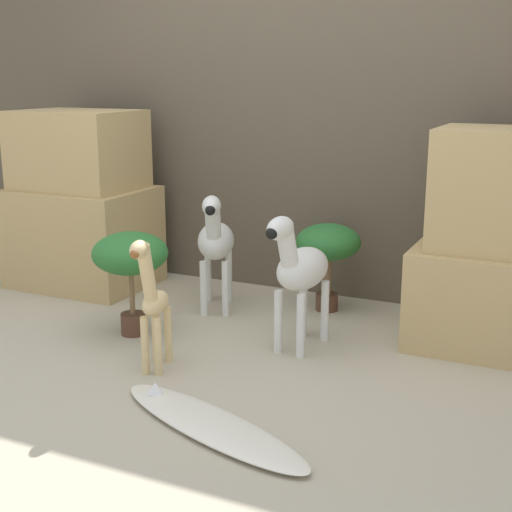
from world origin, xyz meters
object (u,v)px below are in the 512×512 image
at_px(zebra_left, 215,240).
at_px(potted_palm_front, 328,246).
at_px(giraffe_figurine, 152,299).
at_px(surfboard, 209,423).
at_px(zebra_right, 299,268).
at_px(potted_palm_back, 130,257).

xyz_separation_m(zebra_left, potted_palm_front, (0.58, 0.27, -0.03)).
relative_size(giraffe_figurine, surfboard, 0.64).
relative_size(zebra_right, potted_palm_front, 1.38).
bearing_deg(surfboard, potted_palm_back, 139.32).
relative_size(giraffe_figurine, potted_palm_front, 1.28).
relative_size(zebra_right, zebra_left, 1.00).
distance_m(zebra_left, giraffe_figurine, 0.92).
bearing_deg(zebra_left, potted_palm_back, -111.15).
bearing_deg(potted_palm_back, giraffe_figurine, -44.84).
height_order(zebra_right, zebra_left, same).
relative_size(zebra_left, surfboard, 0.69).
height_order(zebra_left, potted_palm_front, zebra_left).
xyz_separation_m(zebra_right, potted_palm_front, (-0.07, 0.62, -0.03)).
distance_m(giraffe_figurine, potted_palm_front, 1.25).
relative_size(zebra_right, potted_palm_back, 1.28).
xyz_separation_m(potted_palm_back, surfboard, (0.86, -0.74, -0.40)).
distance_m(zebra_right, giraffe_figurine, 0.74).
relative_size(zebra_right, giraffe_figurine, 1.08).
bearing_deg(zebra_right, potted_palm_back, -167.97).
bearing_deg(zebra_right, zebra_left, 151.60).
relative_size(zebra_left, potted_palm_front, 1.38).
distance_m(zebra_right, potted_palm_front, 0.63).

